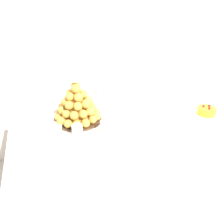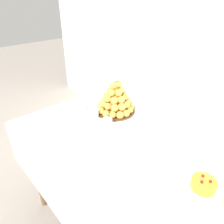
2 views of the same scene
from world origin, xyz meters
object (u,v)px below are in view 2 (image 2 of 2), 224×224
serving_tray (112,117)px  croquembouche (116,99)px  creme_brulee_ramekin (95,105)px  dessert_cup_mid_right (124,132)px  wine_glass (148,100)px  macaron_goblet (188,127)px  dessert_cup_centre (107,124)px  dessert_cup_left (81,106)px  dessert_cup_mid_left (95,114)px  fruit_tart_plate (203,186)px

serving_tray → croquembouche: (-0.03, 0.06, 0.10)m
creme_brulee_ramekin → dessert_cup_mid_right: bearing=-12.1°
croquembouche → wine_glass: croquembouche is taller
wine_glass → macaron_goblet: bearing=-22.8°
croquembouche → creme_brulee_ramekin: croquembouche is taller
serving_tray → croquembouche: size_ratio=2.18×
croquembouche → dessert_cup_centre: 0.20m
wine_glass → dessert_cup_left: bearing=-137.5°
croquembouche → dessert_cup_mid_right: croquembouche is taller
croquembouche → dessert_cup_left: 0.24m
croquembouche → dessert_cup_left: (-0.17, -0.15, -0.07)m
dessert_cup_mid_left → wine_glass: bearing=58.1°
wine_glass → creme_brulee_ramekin: bearing=-144.9°
dessert_cup_mid_right → macaron_goblet: macaron_goblet is taller
serving_tray → dessert_cup_centre: (0.08, -0.10, 0.03)m
serving_tray → creme_brulee_ramekin: (-0.17, -0.00, 0.01)m
fruit_tart_plate → wine_glass: (-0.55, 0.29, 0.09)m
dessert_cup_mid_right → macaron_goblet: 0.34m
croquembouche → wine_glass: (0.15, 0.14, 0.00)m
serving_tray → dessert_cup_left: 0.22m
dessert_cup_mid_right → creme_brulee_ramekin: bearing=167.9°
macaron_goblet → dessert_cup_centre: bearing=-160.9°
dessert_cup_left → creme_brulee_ramekin: bearing=71.1°
dessert_cup_left → dessert_cup_mid_right: 0.40m
dessert_cup_centre → dessert_cup_mid_right: bearing=7.8°
croquembouche → dessert_cup_mid_right: bearing=-31.6°
dessert_cup_mid_left → fruit_tart_plate: bearing=0.3°
creme_brulee_ramekin → dessert_cup_mid_left: bearing=-38.1°
croquembouche → dessert_cup_mid_right: 0.28m
macaron_goblet → dessert_cup_mid_right: bearing=-156.5°
dessert_cup_left → dessert_cup_mid_left: bearing=1.8°
dessert_cup_mid_left → fruit_tart_plate: 0.73m
croquembouche → dessert_cup_centre: bearing=-55.8°
serving_tray → fruit_tart_plate: fruit_tart_plate is taller
fruit_tart_plate → macaron_goblet: bearing=144.5°
macaron_goblet → fruit_tart_plate: (0.18, -0.13, -0.14)m
dessert_cup_centre → creme_brulee_ramekin: size_ratio=0.62×
dessert_cup_left → dessert_cup_mid_right: size_ratio=1.07×
dessert_cup_centre → wine_glass: 0.31m
croquembouche → dessert_cup_left: size_ratio=4.22×
dessert_cup_mid_left → dessert_cup_mid_right: (0.26, 0.01, -0.00)m
dessert_cup_left → dessert_cup_mid_right: same height
serving_tray → dessert_cup_mid_left: size_ratio=10.21×
dessert_cup_left → wine_glass: bearing=42.5°
fruit_tart_plate → dessert_cup_mid_right: bearing=179.7°
serving_tray → fruit_tart_plate: 0.68m
dessert_cup_mid_left → macaron_goblet: macaron_goblet is taller
croquembouche → serving_tray: bearing=-62.6°
creme_brulee_ramekin → wine_glass: bearing=35.1°
serving_tray → dessert_cup_mid_left: 0.11m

